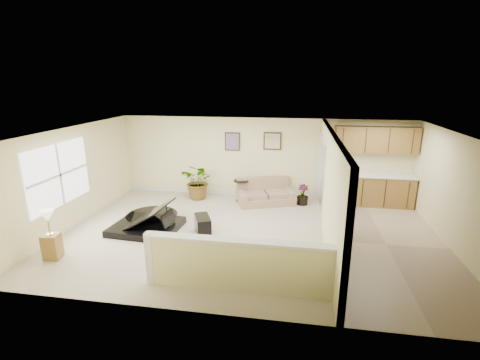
% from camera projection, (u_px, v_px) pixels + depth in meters
% --- Properties ---
extents(floor, '(9.00, 9.00, 0.00)m').
position_uv_depth(floor, '(249.00, 235.00, 8.38)').
color(floor, tan).
rests_on(floor, ground).
extents(back_wall, '(9.00, 0.04, 2.50)m').
position_uv_depth(back_wall, '(262.00, 158.00, 10.88)').
color(back_wall, beige).
rests_on(back_wall, floor).
extents(front_wall, '(9.00, 0.04, 2.50)m').
position_uv_depth(front_wall, '(223.00, 244.00, 5.19)').
color(front_wall, beige).
rests_on(front_wall, floor).
extents(left_wall, '(0.04, 6.00, 2.50)m').
position_uv_depth(left_wall, '(72.00, 177.00, 8.73)').
color(left_wall, beige).
rests_on(left_wall, floor).
extents(right_wall, '(0.04, 6.00, 2.50)m').
position_uv_depth(right_wall, '(460.00, 196.00, 7.34)').
color(right_wall, beige).
rests_on(right_wall, floor).
extents(ceiling, '(9.00, 6.00, 0.04)m').
position_uv_depth(ceiling, '(250.00, 132.00, 7.69)').
color(ceiling, white).
rests_on(ceiling, back_wall).
extents(kitchen_vinyl, '(2.70, 6.00, 0.01)m').
position_uv_depth(kitchen_vinyl, '(386.00, 245.00, 7.89)').
color(kitchen_vinyl, tan).
rests_on(kitchen_vinyl, floor).
extents(interior_partition, '(0.18, 5.99, 2.50)m').
position_uv_depth(interior_partition, '(328.00, 188.00, 8.01)').
color(interior_partition, beige).
rests_on(interior_partition, floor).
extents(pony_half_wall, '(3.42, 0.22, 1.00)m').
position_uv_depth(pony_half_wall, '(236.00, 264.00, 6.05)').
color(pony_half_wall, beige).
rests_on(pony_half_wall, floor).
extents(left_window, '(0.05, 2.15, 1.45)m').
position_uv_depth(left_window, '(59.00, 175.00, 8.20)').
color(left_window, white).
rests_on(left_window, left_wall).
extents(wall_art_left, '(0.48, 0.04, 0.58)m').
position_uv_depth(wall_art_left, '(232.00, 142.00, 10.86)').
color(wall_art_left, '#3C2816').
rests_on(wall_art_left, back_wall).
extents(wall_mirror, '(0.55, 0.04, 0.55)m').
position_uv_depth(wall_mirror, '(272.00, 141.00, 10.65)').
color(wall_mirror, '#3C2816').
rests_on(wall_mirror, back_wall).
extents(kitchen_cabinets, '(2.36, 0.65, 2.33)m').
position_uv_depth(kitchen_cabinets, '(369.00, 176.00, 10.24)').
color(kitchen_cabinets, olive).
rests_on(kitchen_cabinets, floor).
extents(piano, '(1.93, 2.01, 1.50)m').
position_uv_depth(piano, '(146.00, 204.00, 8.66)').
color(piano, black).
rests_on(piano, floor).
extents(piano_bench, '(0.57, 0.73, 0.44)m').
position_uv_depth(piano_bench, '(203.00, 225.00, 8.42)').
color(piano_bench, black).
rests_on(piano_bench, floor).
extents(loveseat, '(1.94, 1.44, 0.94)m').
position_uv_depth(loveseat, '(266.00, 191.00, 10.54)').
color(loveseat, tan).
rests_on(loveseat, floor).
extents(accent_table, '(0.46, 0.46, 0.67)m').
position_uv_depth(accent_table, '(241.00, 188.00, 10.63)').
color(accent_table, black).
rests_on(accent_table, floor).
extents(palm_plant, '(1.25, 1.16, 1.13)m').
position_uv_depth(palm_plant, '(199.00, 182.00, 10.82)').
color(palm_plant, black).
rests_on(palm_plant, floor).
extents(small_plant, '(0.42, 0.42, 0.61)m').
position_uv_depth(small_plant, '(303.00, 196.00, 10.39)').
color(small_plant, black).
rests_on(small_plant, floor).
extents(lamp_stand, '(0.37, 0.37, 1.07)m').
position_uv_depth(lamp_stand, '(51.00, 238.00, 7.18)').
color(lamp_stand, olive).
rests_on(lamp_stand, floor).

